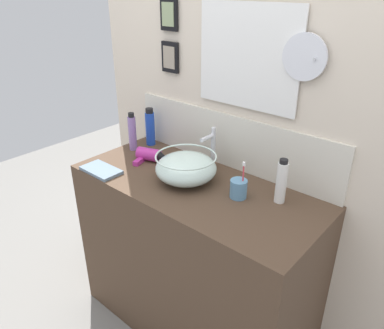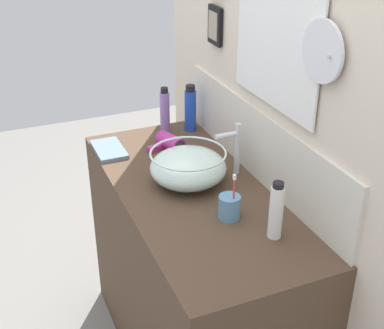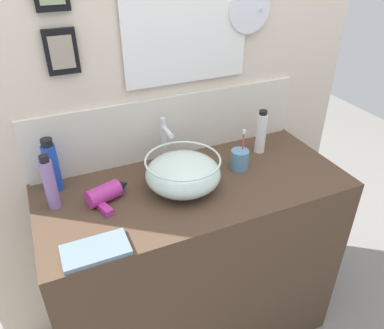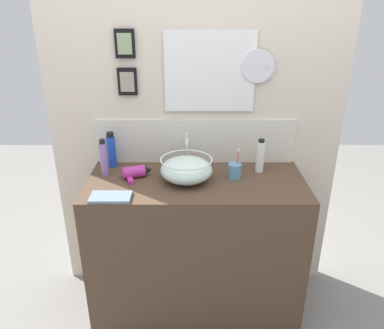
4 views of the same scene
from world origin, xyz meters
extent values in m
cube|color=#4C3828|center=(0.00, 0.00, 0.46)|extent=(1.25, 0.55, 0.92)
cube|color=beige|center=(0.00, 0.31, 1.18)|extent=(1.80, 0.06, 2.35)
cube|color=beige|center=(0.00, 0.27, 1.06)|extent=(1.23, 0.02, 0.28)
cube|color=white|center=(0.08, 0.27, 1.48)|extent=(0.47, 0.01, 0.40)
cube|color=white|center=(0.08, 0.26, 1.48)|extent=(0.53, 0.01, 0.46)
cylinder|color=silver|center=(0.35, 0.26, 1.52)|extent=(0.19, 0.01, 0.19)
cylinder|color=silver|center=(0.40, 0.27, 1.52)|extent=(0.01, 0.06, 0.01)
cube|color=black|center=(-0.40, 0.26, 1.43)|extent=(0.11, 0.02, 0.16)
cube|color=gray|center=(-0.40, 0.26, 1.43)|extent=(0.08, 0.01, 0.11)
ellipsoid|color=silver|center=(-0.05, 0.00, 0.98)|extent=(0.29, 0.29, 0.13)
torus|color=silver|center=(-0.05, 0.00, 1.05)|extent=(0.29, 0.29, 0.01)
torus|color=#B2B7BC|center=(-0.05, 0.00, 0.92)|extent=(0.11, 0.11, 0.01)
cylinder|color=silver|center=(-0.05, 0.21, 1.01)|extent=(0.02, 0.02, 0.19)
cylinder|color=silver|center=(-0.05, 0.16, 1.09)|extent=(0.02, 0.10, 0.02)
cylinder|color=silver|center=(-0.05, 0.21, 1.12)|extent=(0.02, 0.02, 0.03)
cylinder|color=#B22D8C|center=(-0.36, 0.04, 0.95)|extent=(0.14, 0.11, 0.07)
cone|color=black|center=(-0.28, 0.07, 0.95)|extent=(0.06, 0.07, 0.06)
cube|color=#B22D8C|center=(-0.37, -0.02, 0.93)|extent=(0.06, 0.09, 0.02)
cylinder|color=#598CB2|center=(0.22, 0.04, 0.96)|extent=(0.08, 0.08, 0.09)
cylinder|color=#D83F4C|center=(0.24, 0.05, 1.00)|extent=(0.01, 0.01, 0.15)
cube|color=white|center=(0.24, 0.05, 1.09)|extent=(0.01, 0.01, 0.02)
cylinder|color=white|center=(0.38, 0.13, 1.01)|extent=(0.05, 0.05, 0.19)
cylinder|color=black|center=(0.38, 0.13, 1.11)|extent=(0.04, 0.04, 0.02)
cylinder|color=blue|center=(-0.51, 0.20, 1.01)|extent=(0.05, 0.05, 0.19)
cylinder|color=black|center=(-0.51, 0.20, 1.12)|extent=(0.04, 0.04, 0.03)
cylinder|color=#8C6BB2|center=(-0.54, 0.08, 1.01)|extent=(0.04, 0.04, 0.20)
cylinder|color=black|center=(-0.54, 0.08, 1.12)|extent=(0.03, 0.03, 0.02)
cube|color=slate|center=(-0.45, -0.21, 0.93)|extent=(0.21, 0.12, 0.02)
camera|label=1|loc=(1.01, -1.19, 1.79)|focal=35.00mm
camera|label=2|loc=(1.61, -0.68, 1.96)|focal=50.00mm
camera|label=3|loc=(-0.52, -1.13, 1.78)|focal=35.00mm
camera|label=4|loc=(-0.02, -1.92, 1.86)|focal=35.00mm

